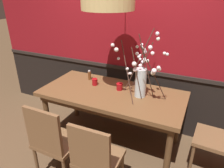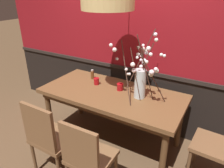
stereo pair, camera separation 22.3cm
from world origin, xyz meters
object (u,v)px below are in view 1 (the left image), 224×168
(vase_with_blossoms, at_px, (141,78))
(candle_holder_nearer_edge, at_px, (120,86))
(condiment_bottle, at_px, (89,75))
(chair_near_side_left, at_px, (53,140))
(candle_holder_nearer_center, at_px, (95,82))
(dining_table, at_px, (112,98))
(chair_far_side_right, at_px, (149,86))
(chair_near_side_right, at_px, (96,158))
(chair_head_east_end, at_px, (224,137))

(vase_with_blossoms, distance_m, candle_holder_nearer_edge, 0.36)
(candle_holder_nearer_edge, bearing_deg, condiment_bottle, 166.39)
(chair_near_side_left, relative_size, candle_holder_nearer_center, 10.27)
(dining_table, distance_m, vase_with_blossoms, 0.49)
(dining_table, bearing_deg, chair_far_side_right, 72.08)
(chair_near_side_right, bearing_deg, vase_with_blossoms, 82.02)
(chair_far_side_right, bearing_deg, candle_holder_nearer_center, -128.00)
(chair_far_side_right, relative_size, vase_with_blossoms, 1.22)
(candle_holder_nearer_edge, xyz_separation_m, condiment_bottle, (-0.52, 0.13, 0.02))
(chair_near_side_left, height_order, vase_with_blossoms, vase_with_blossoms)
(dining_table, relative_size, chair_near_side_right, 1.98)
(vase_with_blossoms, xyz_separation_m, candle_holder_nearer_center, (-0.66, 0.05, -0.20))
(chair_near_side_left, distance_m, candle_holder_nearer_center, 0.98)
(chair_far_side_right, height_order, chair_head_east_end, chair_far_side_right)
(chair_far_side_right, distance_m, candle_holder_nearer_edge, 0.80)
(vase_with_blossoms, height_order, condiment_bottle, vase_with_blossoms)
(dining_table, distance_m, candle_holder_nearer_edge, 0.18)
(chair_head_east_end, bearing_deg, dining_table, 178.88)
(chair_far_side_right, xyz_separation_m, candle_holder_nearer_edge, (-0.21, -0.73, 0.26))
(candle_holder_nearer_center, distance_m, candle_holder_nearer_edge, 0.36)
(vase_with_blossoms, bearing_deg, chair_far_side_right, 96.42)
(condiment_bottle, bearing_deg, vase_with_blossoms, -12.47)
(dining_table, distance_m, chair_near_side_left, 0.91)
(condiment_bottle, bearing_deg, chair_near_side_left, -80.89)
(chair_head_east_end, relative_size, candle_holder_nearer_center, 9.86)
(dining_table, relative_size, chair_near_side_left, 1.92)
(dining_table, relative_size, candle_holder_nearer_center, 19.71)
(chair_far_side_right, height_order, condiment_bottle, chair_far_side_right)
(chair_near_side_right, distance_m, candle_holder_nearer_edge, 1.02)
(chair_near_side_right, relative_size, condiment_bottle, 6.56)
(chair_far_side_right, xyz_separation_m, candle_holder_nearer_center, (-0.57, -0.73, 0.26))
(chair_far_side_right, distance_m, chair_near_side_left, 1.77)
(chair_near_side_left, distance_m, chair_head_east_end, 1.82)
(vase_with_blossoms, distance_m, candle_holder_nearer_center, 0.69)
(chair_near_side_left, xyz_separation_m, vase_with_blossoms, (0.65, 0.89, 0.48))
(chair_far_side_right, relative_size, candle_holder_nearer_edge, 10.76)
(dining_table, bearing_deg, candle_holder_nearer_center, 162.15)
(dining_table, xyz_separation_m, vase_with_blossoms, (0.36, 0.05, 0.33))
(chair_far_side_right, height_order, chair_near_side_left, chair_far_side_right)
(chair_near_side_left, xyz_separation_m, candle_holder_nearer_edge, (0.35, 0.95, 0.28))
(vase_with_blossoms, height_order, candle_holder_nearer_edge, vase_with_blossoms)
(chair_far_side_right, height_order, vase_with_blossoms, vase_with_blossoms)
(dining_table, relative_size, condiment_bottle, 13.01)
(chair_far_side_right, relative_size, chair_near_side_right, 1.08)
(candle_holder_nearer_edge, bearing_deg, vase_with_blossoms, -10.44)
(chair_near_side_left, bearing_deg, candle_holder_nearer_edge, 69.74)
(chair_head_east_end, xyz_separation_m, candle_holder_nearer_center, (-1.64, 0.12, 0.30))
(chair_head_east_end, distance_m, candle_holder_nearer_center, 1.67)
(chair_far_side_right, bearing_deg, candle_holder_nearer_edge, -106.02)
(dining_table, bearing_deg, chair_near_side_left, -108.96)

